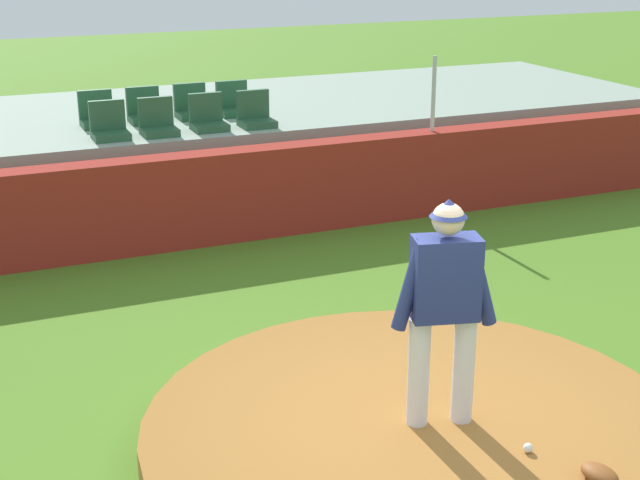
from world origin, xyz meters
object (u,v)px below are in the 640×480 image
Objects in this scene: fielding_glove at (600,474)px; stadium_chair_7 at (234,104)px; baseball at (528,448)px; stadium_chair_6 at (192,107)px; stadium_chair_4 at (97,115)px; stadium_chair_5 at (145,111)px; stadium_chair_0 at (109,127)px; stadium_chair_3 at (255,115)px; stadium_chair_2 at (208,118)px; stadium_chair_1 at (158,123)px; pitcher at (445,297)px.

stadium_chair_7 is (0.24, 8.88, 1.08)m from fielding_glove.
baseball is 0.15× the size of stadium_chair_6.
stadium_chair_4 is (-1.81, 8.87, 1.08)m from fielding_glove.
stadium_chair_5 is (-0.88, 8.38, 1.10)m from baseball.
stadium_chair_5 is at bearing -2.80° from fielding_glove.
stadium_chair_7 reaches higher than baseball.
stadium_chair_0 and stadium_chair_7 have the same top height.
baseball is 0.15× the size of stadium_chair_3.
stadium_chair_0 reaches higher than baseball.
baseball is at bearing 91.39° from stadium_chair_2.
stadium_chair_1 is 1.00× the size of stadium_chair_3.
stadium_chair_4 is 0.69m from stadium_chair_5.
stadium_chair_7 is at bearing -88.57° from stadium_chair_3.
stadium_chair_5 is 1.00× the size of stadium_chair_7.
pitcher is 3.67× the size of stadium_chair_0.
stadium_chair_1 is 1.66m from stadium_chair_7.
fielding_glove is at bearing 97.18° from stadium_chair_5.
stadium_chair_0 is 0.66m from stadium_chair_1.
stadium_chair_6 is (1.41, 0.92, 0.00)m from stadium_chair_0.
stadium_chair_2 is at bearing -179.20° from stadium_chair_0.
stadium_chair_4 is at bearing -53.72° from stadium_chair_1.
baseball is 0.15× the size of stadium_chair_0.
pitcher is 7.76m from stadium_chair_7.
stadium_chair_5 is at bearing -33.27° from stadium_chair_3.
stadium_chair_2 and stadium_chair_7 have the same top height.
stadium_chair_4 is at bearing -90.01° from stadium_chair_0.
stadium_chair_1 and stadium_chair_7 have the same top height.
stadium_chair_0 is 1.38m from stadium_chair_2.
stadium_chair_1 is 0.73m from stadium_chair_2.
stadium_chair_5 is (0.03, 0.91, 0.00)m from stadium_chair_1.
fielding_glove is (0.62, -1.17, -1.01)m from pitcher.
stadium_chair_6 is (1.41, 0.04, 0.00)m from stadium_chair_4.
baseball is 0.15× the size of stadium_chair_1.
stadium_chair_1 is at bearing 33.08° from stadium_chair_7.
stadium_chair_1 is at bearing 126.28° from stadium_chair_4.
stadium_chair_0 is 1.00× the size of stadium_chair_5.
stadium_chair_5 is at bearing 95.97° from baseball.
stadium_chair_6 is (0.22, 7.75, 0.07)m from pitcher.
stadium_chair_3 is 2.26m from stadium_chair_4.
baseball is at bearing 86.67° from stadium_chair_7.
fielding_glove is 8.05m from stadium_chair_3.
baseball is 8.50m from stadium_chair_5.
baseball is at bearing 86.09° from stadium_chair_3.
stadium_chair_4 is (-1.57, 8.37, 1.10)m from baseball.
pitcher is 3.67× the size of stadium_chair_4.
fielding_glove is 0.60× the size of stadium_chair_6.
stadium_chair_4 is at bearing 113.90° from pitcher.
pitcher reaches higher than baseball.
stadium_chair_3 is (0.27, 7.98, 1.08)m from fielding_glove.
stadium_chair_3 is 1.66m from stadium_chair_5.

